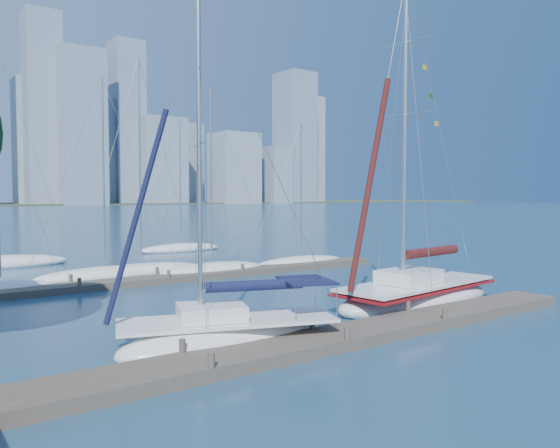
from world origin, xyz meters
TOP-DOWN VIEW (x-y plane):
  - ground at (0.00, 0.00)m, footprint 700.00×700.00m
  - near_dock at (0.00, 0.00)m, footprint 26.00×2.00m
  - far_dock at (2.00, 16.00)m, footprint 30.00×1.80m
  - sailboat_navy at (-2.82, 1.96)m, footprint 8.22×4.96m
  - sailboat_maroon at (7.61, 2.64)m, footprint 9.68×4.08m
  - bg_boat_0 at (-7.37, 17.30)m, footprint 5.92×3.39m
  - bg_boat_1 at (-1.35, 19.18)m, footprint 8.69×5.41m
  - bg_boat_2 at (1.00, 19.34)m, footprint 8.79×4.24m
  - bg_boat_3 at (4.79, 16.99)m, footprint 8.06×5.14m
  - bg_boat_4 at (12.20, 17.18)m, footprint 8.05×3.33m
  - bg_boat_7 at (9.62, 31.66)m, footprint 8.02×4.48m

SIDE VIEW (x-z plane):
  - ground at x=0.00m, z-range 0.00..0.00m
  - far_dock at x=2.00m, z-range 0.00..0.36m
  - near_dock at x=0.00m, z-range 0.00..0.40m
  - bg_boat_4 at x=12.20m, z-range -5.06..5.51m
  - bg_boat_0 at x=-7.37m, z-range -4.93..5.38m
  - bg_boat_7 at x=9.62m, z-range -5.94..6.43m
  - bg_boat_1 at x=-1.35m, z-range -6.00..6.50m
  - bg_boat_3 at x=4.79m, z-range -5.82..6.35m
  - bg_boat_2 at x=1.00m, z-range -6.75..7.28m
  - sailboat_navy at x=-2.82m, z-range -5.07..7.01m
  - sailboat_maroon at x=7.61m, z-range -6.56..8.84m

